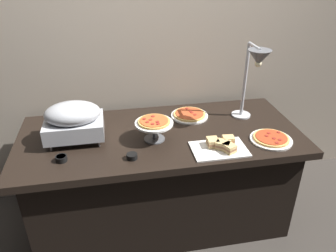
# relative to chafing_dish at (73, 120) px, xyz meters

# --- Properties ---
(ground_plane) EXTENTS (8.00, 8.00, 0.00)m
(ground_plane) POSITION_rel_chafing_dish_xyz_m (0.56, -0.02, -0.91)
(ground_plane) COLOR #38332D
(back_wall) EXTENTS (4.40, 0.04, 2.40)m
(back_wall) POSITION_rel_chafing_dish_xyz_m (0.56, 0.48, 0.29)
(back_wall) COLOR #B7A893
(back_wall) RESTS_ON ground_plane
(buffet_table) EXTENTS (1.90, 0.84, 0.76)m
(buffet_table) POSITION_rel_chafing_dish_xyz_m (0.56, -0.02, -0.52)
(buffet_table) COLOR black
(buffet_table) RESTS_ON ground_plane
(chafing_dish) EXTENTS (0.37, 0.27, 0.26)m
(chafing_dish) POSITION_rel_chafing_dish_xyz_m (0.00, 0.00, 0.00)
(chafing_dish) COLOR #B7BABF
(chafing_dish) RESTS_ON buffet_table
(heat_lamp) EXTENTS (0.15, 0.31, 0.55)m
(heat_lamp) POSITION_rel_chafing_dish_xyz_m (1.19, -0.00, 0.29)
(heat_lamp) COLOR #B7BABF
(heat_lamp) RESTS_ON buffet_table
(pizza_plate_front) EXTENTS (0.27, 0.27, 0.03)m
(pizza_plate_front) POSITION_rel_chafing_dish_xyz_m (0.81, 0.19, -0.13)
(pizza_plate_front) COLOR white
(pizza_plate_front) RESTS_ON buffet_table
(pizza_plate_center) EXTENTS (0.27, 0.27, 0.03)m
(pizza_plate_center) POSITION_rel_chafing_dish_xyz_m (1.25, -0.24, -0.13)
(pizza_plate_center) COLOR white
(pizza_plate_center) RESTS_ON buffet_table
(pizza_plate_raised_stand) EXTENTS (0.25, 0.25, 0.14)m
(pizza_plate_raised_stand) POSITION_rel_chafing_dish_xyz_m (0.50, -0.09, -0.03)
(pizza_plate_raised_stand) COLOR #595B60
(pizza_plate_raised_stand) RESTS_ON buffet_table
(sandwich_platter) EXTENTS (0.34, 0.23, 0.06)m
(sandwich_platter) POSITION_rel_chafing_dish_xyz_m (0.89, -0.28, -0.12)
(sandwich_platter) COLOR white
(sandwich_platter) RESTS_ON buffet_table
(sauce_cup_near) EXTENTS (0.07, 0.07, 0.03)m
(sauce_cup_near) POSITION_rel_chafing_dish_xyz_m (-0.07, -0.23, -0.13)
(sauce_cup_near) COLOR black
(sauce_cup_near) RESTS_ON buffet_table
(sauce_cup_far) EXTENTS (0.07, 0.07, 0.03)m
(sauce_cup_far) POSITION_rel_chafing_dish_xyz_m (0.34, -0.29, -0.13)
(sauce_cup_far) COLOR black
(sauce_cup_far) RESTS_ON buffet_table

